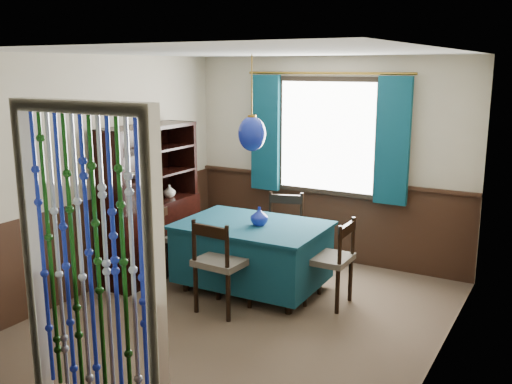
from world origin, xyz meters
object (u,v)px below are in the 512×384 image
Objects in this scene: chair_near at (221,263)px; pendant_lamp at (252,133)px; chair_left at (182,237)px; chair_right at (332,260)px; bowl_shelf at (138,175)px; chair_far at (284,231)px; dining_table at (252,252)px; vase_sideboard at (169,190)px; sideboard at (150,224)px; vase_table at (259,217)px.

pendant_lamp is (-0.01, 0.64, 1.20)m from chair_near.
chair_left is 1.81m from chair_right.
bowl_shelf is (-2.10, -0.45, 0.74)m from chair_right.
chair_far is 4.04× the size of bowl_shelf.
vase_sideboard is at bearing 172.20° from dining_table.
sideboard is 7.64× the size of bowl_shelf.
chair_left is (-0.95, -0.71, -0.03)m from chair_far.
sideboard is at bearing 95.60° from chair_right.
vase_table is (1.36, 0.16, 0.23)m from sideboard.
chair_right is 5.01× the size of vase_table.
sideboard is 0.66m from bowl_shelf.
dining_table is at bearing 93.44° from chair_right.
pendant_lamp is at bearing 173.96° from vase_table.
bowl_shelf is (-1.23, -1.09, 0.73)m from chair_far.
chair_far is (0.01, 1.33, -0.02)m from chair_near.
chair_far is 1.03× the size of chair_right.
chair_right is 2.15m from vase_sideboard.
vase_sideboard is (0.00, 0.53, -0.27)m from bowl_shelf.
chair_right is 2.17m from sideboard.
sideboard is at bearing -172.51° from pendant_lamp.
chair_right is (1.81, 0.08, 0.02)m from chair_left.
chair_near is 0.71m from vase_table.
chair_near is 1.12m from chair_left.
sideboard reaches higher than chair_far.
sideboard reaches higher than chair_left.
sideboard is 0.47m from vase_sideboard.
bowl_shelf reaches higher than chair_far.
dining_table is 1.27m from pendant_lamp.
pendant_lamp is (1.27, 0.17, 1.10)m from sideboard.
pendant_lamp is 5.46× the size of vase_table.
chair_right is (0.89, 0.06, 0.04)m from dining_table.
chair_far reaches higher than chair_left.
chair_near is 1.06× the size of chair_right.
chair_left is at bearing 149.24° from chair_near.
vase_table reaches higher than chair_left.
vase_table is at bearing 6.76° from sideboard.
chair_near is at bearing -32.44° from vase_sideboard.
chair_near is at bearing -88.68° from pendant_lamp.
bowl_shelf is 1.40× the size of vase_sideboard.
dining_table is at bearing 94.18° from chair_near.
sideboard reaches higher than chair_right.
pendant_lamp is at bearing 81.83° from chair_left.
pendant_lamp is (0.00, 0.00, 1.27)m from dining_table.
vase_sideboard is (-1.22, 0.78, 0.45)m from chair_near.
sideboard reaches higher than dining_table.
dining_table is 1.29m from sideboard.
chair_right is 0.88m from vase_table.
dining_table is 1.70× the size of chair_far.
sideboard reaches higher than bowl_shelf.
chair_right is 2.27m from bowl_shelf.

